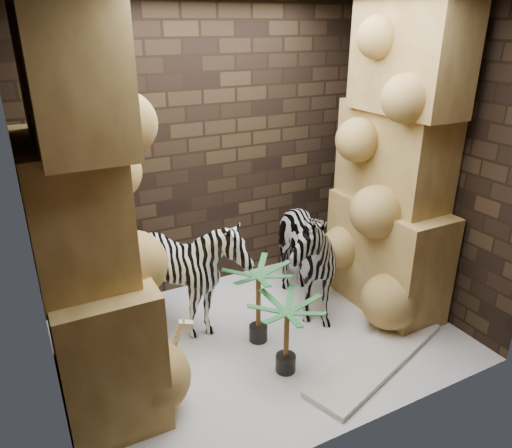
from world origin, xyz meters
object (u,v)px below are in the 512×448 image
zebra_left (187,279)px  surfboard (377,357)px  palm_front (258,304)px  palm_back (286,337)px  zebra_right (295,242)px  giraffe_toy (157,356)px

zebra_left → surfboard: zebra_left is taller
zebra_left → surfboard: (1.29, -1.18, -0.53)m
palm_front → palm_back: bearing=-89.3°
zebra_right → palm_front: zebra_right is taller
palm_front → surfboard: bearing=-43.3°
zebra_left → surfboard: bearing=-31.8°
zebra_left → palm_back: 1.07m
zebra_right → zebra_left: zebra_right is taller
palm_back → zebra_left: bearing=118.9°
giraffe_toy → surfboard: size_ratio=0.43×
palm_front → palm_back: size_ratio=1.14×
palm_front → palm_back: 0.48m
palm_back → giraffe_toy: bearing=166.8°
palm_front → palm_back: palm_front is taller
zebra_left → palm_back: bearing=-50.4°
palm_front → surfboard: (0.78, -0.74, -0.36)m
giraffe_toy → palm_front: 1.04m
palm_front → zebra_left: bearing=138.8°
giraffe_toy → surfboard: 1.89m
zebra_left → palm_back: size_ratio=1.80×
zebra_right → surfboard: zebra_right is taller
palm_back → surfboard: bearing=-18.2°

